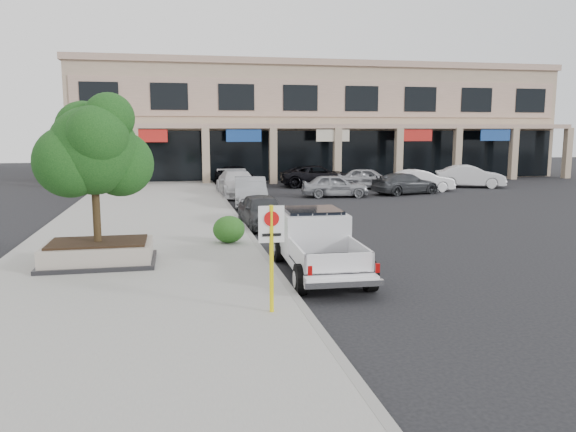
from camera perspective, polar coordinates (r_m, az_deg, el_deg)
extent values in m
plane|color=black|center=(15.68, 4.67, -6.08)|extent=(120.00, 120.00, 0.00)
cube|color=gray|center=(20.97, -14.66, -2.35)|extent=(8.00, 52.00, 0.15)
cube|color=gray|center=(21.11, -3.89, -2.01)|extent=(0.20, 52.00, 0.15)
cube|color=tan|center=(50.08, 2.80, 9.28)|extent=(40.00, 10.00, 9.00)
cube|color=tan|center=(50.35, 2.84, 14.69)|extent=(40.40, 10.40, 0.50)
cube|color=tan|center=(44.19, 4.75, 9.08)|extent=(40.00, 2.20, 0.35)
cube|color=tan|center=(42.38, -22.04, 5.52)|extent=(0.55, 0.55, 4.20)
cube|color=tan|center=(52.67, 26.51, 5.74)|extent=(0.55, 0.55, 4.20)
cube|color=black|center=(45.24, 4.34, 6.16)|extent=(39.20, 0.08, 3.90)
cube|color=black|center=(17.23, -18.65, -4.44)|extent=(3.20, 2.20, 0.12)
cube|color=#A39589|center=(17.17, -18.70, -3.43)|extent=(3.00, 2.00, 0.50)
cube|color=black|center=(17.11, -18.74, -2.52)|extent=(2.70, 1.70, 0.06)
cylinder|color=#2E2112|center=(16.94, -18.93, 1.24)|extent=(0.22, 0.22, 2.20)
sphere|color=#0E3310|center=(16.82, -19.18, 6.31)|extent=(2.50, 2.50, 2.50)
sphere|color=#0E3310|center=(17.06, -16.64, 5.11)|extent=(1.90, 1.90, 1.90)
sphere|color=#0E3310|center=(17.35, -20.05, 8.31)|extent=(1.60, 1.60, 1.60)
cylinder|color=yellow|center=(11.87, -1.68, -4.41)|extent=(0.09, 0.09, 2.30)
cube|color=white|center=(11.73, -1.70, -0.84)|extent=(0.55, 0.03, 0.78)
cylinder|color=red|center=(11.68, -1.68, -0.28)|extent=(0.32, 0.01, 0.32)
ellipsoid|color=#244C15|center=(19.41, -6.02, -1.36)|extent=(1.10, 0.99, 0.93)
imported|color=#2E3033|center=(23.25, -2.59, 0.53)|extent=(1.88, 4.14, 1.38)
imported|color=gray|center=(29.80, -3.85, 2.47)|extent=(2.04, 4.78, 1.53)
imported|color=silver|center=(34.43, -5.16, 3.33)|extent=(2.44, 5.50, 1.57)
imported|color=black|center=(40.39, -5.46, 4.02)|extent=(2.59, 5.27, 1.44)
imported|color=#9D9FA4|center=(33.96, 4.80, 3.10)|extent=(4.22, 2.14, 1.38)
imported|color=white|center=(38.06, 13.31, 3.53)|extent=(4.40, 1.80, 1.42)
imported|color=#303235|center=(36.21, 11.83, 3.25)|extent=(4.90, 3.04, 1.33)
imported|color=black|center=(40.10, 3.14, 4.07)|extent=(5.58, 2.79, 1.52)
imported|color=#A5A7AD|center=(39.08, 8.17, 3.82)|extent=(4.56, 3.34, 1.44)
imported|color=silver|center=(41.63, 18.00, 3.86)|extent=(5.00, 3.26, 1.56)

